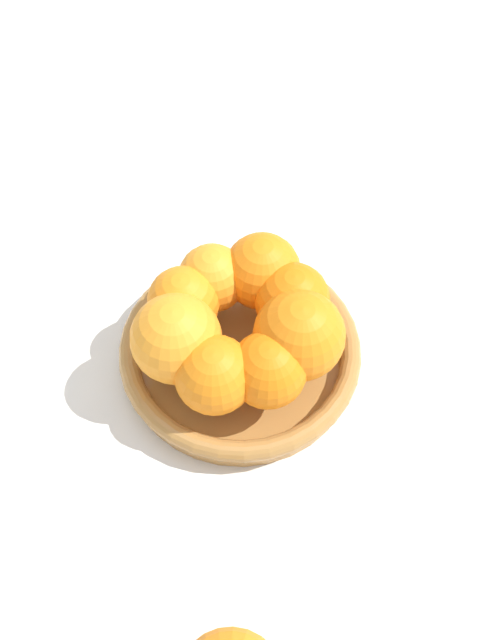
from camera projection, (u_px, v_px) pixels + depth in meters
name	position (u px, v px, depth m)	size (l,w,h in m)	color
ground_plane	(240.00, 360.00, 0.62)	(4.00, 4.00, 0.00)	silver
fruit_bowl	(240.00, 350.00, 0.60)	(0.23, 0.23, 0.03)	#A57238
orange_pile	(240.00, 321.00, 0.56)	(0.18, 0.19, 0.08)	orange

